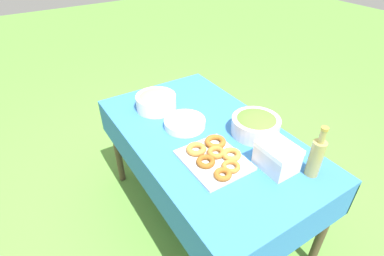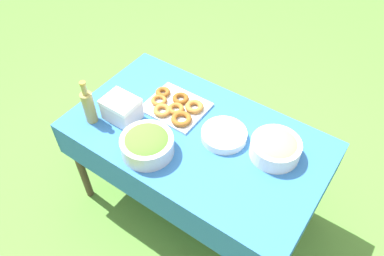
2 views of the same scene
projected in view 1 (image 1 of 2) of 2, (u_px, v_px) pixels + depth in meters
name	position (u px, v px, depth m)	size (l,w,h in m)	color
ground_plane	(204.00, 215.00, 2.23)	(14.00, 14.00, 0.00)	#568C38
picnic_table	(206.00, 147.00, 1.86)	(1.48, 0.86, 0.75)	#2D6BB2
salad_bowl	(256.00, 124.00, 1.78)	(0.29, 0.29, 0.12)	silver
pasta_bowl	(156.00, 100.00, 2.01)	(0.27, 0.27, 0.12)	white
donut_platter	(215.00, 157.00, 1.60)	(0.38, 0.31, 0.05)	silver
plate_stack	(185.00, 123.00, 1.86)	(0.26, 0.26, 0.05)	white
olive_oil_bottle	(316.00, 157.00, 1.46)	(0.07, 0.07, 0.29)	#998E4C
cooler_box	(277.00, 157.00, 1.52)	(0.20, 0.16, 0.14)	silver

